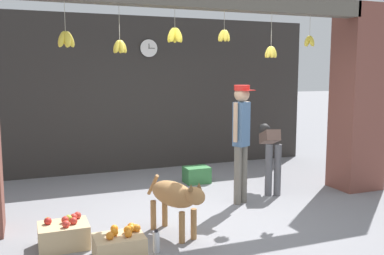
{
  "coord_description": "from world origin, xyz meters",
  "views": [
    {
      "loc": [
        -2.19,
        -5.18,
        1.92
      ],
      "look_at": [
        0.0,
        0.43,
        1.13
      ],
      "focal_mm": 40.0,
      "sensor_mm": 36.0,
      "label": 1
    }
  ],
  "objects_px": {
    "dog": "(175,196)",
    "fruit_crate_oranges": "(120,245)",
    "worker_stooping": "(270,149)",
    "fruit_crate_apples": "(64,234)",
    "shopkeeper": "(241,134)",
    "water_bottle": "(156,242)",
    "wall_clock": "(149,48)",
    "produce_box_green": "(197,175)"
  },
  "relations": [
    {
      "from": "produce_box_green",
      "to": "water_bottle",
      "type": "relative_size",
      "value": 1.72
    },
    {
      "from": "water_bottle",
      "to": "wall_clock",
      "type": "distance_m",
      "value": 4.57
    },
    {
      "from": "worker_stooping",
      "to": "water_bottle",
      "type": "xyz_separation_m",
      "value": [
        -2.36,
        -1.58,
        -0.58
      ]
    },
    {
      "from": "fruit_crate_oranges",
      "to": "produce_box_green",
      "type": "height_order",
      "value": "fruit_crate_oranges"
    },
    {
      "from": "shopkeeper",
      "to": "wall_clock",
      "type": "bearing_deg",
      "value": -102.37
    },
    {
      "from": "fruit_crate_oranges",
      "to": "water_bottle",
      "type": "bearing_deg",
      "value": -3.75
    },
    {
      "from": "dog",
      "to": "fruit_crate_apples",
      "type": "distance_m",
      "value": 1.31
    },
    {
      "from": "dog",
      "to": "fruit_crate_oranges",
      "type": "height_order",
      "value": "dog"
    },
    {
      "from": "dog",
      "to": "worker_stooping",
      "type": "bearing_deg",
      "value": 101.68
    },
    {
      "from": "water_bottle",
      "to": "wall_clock",
      "type": "relative_size",
      "value": 0.7
    },
    {
      "from": "produce_box_green",
      "to": "wall_clock",
      "type": "height_order",
      "value": "wall_clock"
    },
    {
      "from": "worker_stooping",
      "to": "dog",
      "type": "bearing_deg",
      "value": -131.04
    },
    {
      "from": "fruit_crate_oranges",
      "to": "water_bottle",
      "type": "height_order",
      "value": "fruit_crate_oranges"
    },
    {
      "from": "worker_stooping",
      "to": "wall_clock",
      "type": "relative_size",
      "value": 2.97
    },
    {
      "from": "fruit_crate_apples",
      "to": "produce_box_green",
      "type": "distance_m",
      "value": 3.13
    },
    {
      "from": "dog",
      "to": "worker_stooping",
      "type": "height_order",
      "value": "worker_stooping"
    },
    {
      "from": "water_bottle",
      "to": "produce_box_green",
      "type": "bearing_deg",
      "value": 59.49
    },
    {
      "from": "fruit_crate_apples",
      "to": "shopkeeper",
      "type": "bearing_deg",
      "value": 15.38
    },
    {
      "from": "shopkeeper",
      "to": "fruit_crate_apples",
      "type": "relative_size",
      "value": 3.24
    },
    {
      "from": "shopkeeper",
      "to": "fruit_crate_oranges",
      "type": "xyz_separation_m",
      "value": [
        -2.03,
        -1.18,
        -0.9
      ]
    },
    {
      "from": "water_bottle",
      "to": "wall_clock",
      "type": "height_order",
      "value": "wall_clock"
    },
    {
      "from": "fruit_crate_oranges",
      "to": "produce_box_green",
      "type": "bearing_deg",
      "value": 53.12
    },
    {
      "from": "worker_stooping",
      "to": "produce_box_green",
      "type": "distance_m",
      "value": 1.4
    },
    {
      "from": "fruit_crate_apples",
      "to": "produce_box_green",
      "type": "xyz_separation_m",
      "value": [
        2.39,
        2.02,
        -0.0
      ]
    },
    {
      "from": "fruit_crate_apples",
      "to": "produce_box_green",
      "type": "bearing_deg",
      "value": 40.11
    },
    {
      "from": "shopkeeper",
      "to": "worker_stooping",
      "type": "distance_m",
      "value": 0.88
    },
    {
      "from": "shopkeeper",
      "to": "fruit_crate_oranges",
      "type": "height_order",
      "value": "shopkeeper"
    },
    {
      "from": "dog",
      "to": "shopkeeper",
      "type": "distance_m",
      "value": 1.64
    },
    {
      "from": "worker_stooping",
      "to": "fruit_crate_oranges",
      "type": "distance_m",
      "value": 3.21
    },
    {
      "from": "fruit_crate_apples",
      "to": "worker_stooping",
      "type": "bearing_deg",
      "value": 18.18
    },
    {
      "from": "fruit_crate_apples",
      "to": "fruit_crate_oranges",
      "type": "bearing_deg",
      "value": -42.42
    },
    {
      "from": "fruit_crate_apples",
      "to": "wall_clock",
      "type": "relative_size",
      "value": 1.5
    },
    {
      "from": "water_bottle",
      "to": "fruit_crate_apples",
      "type": "bearing_deg",
      "value": 151.06
    },
    {
      "from": "worker_stooping",
      "to": "fruit_crate_oranges",
      "type": "xyz_separation_m",
      "value": [
        -2.75,
        -1.55,
        -0.57
      ]
    },
    {
      "from": "fruit_crate_apples",
      "to": "produce_box_green",
      "type": "relative_size",
      "value": 1.25
    },
    {
      "from": "produce_box_green",
      "to": "wall_clock",
      "type": "bearing_deg",
      "value": 109.27
    },
    {
      "from": "shopkeeper",
      "to": "water_bottle",
      "type": "xyz_separation_m",
      "value": [
        -1.64,
        -1.2,
        -0.92
      ]
    },
    {
      "from": "worker_stooping",
      "to": "fruit_crate_oranges",
      "type": "relative_size",
      "value": 2.05
    },
    {
      "from": "dog",
      "to": "worker_stooping",
      "type": "xyz_separation_m",
      "value": [
        2.02,
        1.2,
        0.23
      ]
    },
    {
      "from": "dog",
      "to": "wall_clock",
      "type": "xyz_separation_m",
      "value": [
        0.67,
        3.47,
        1.89
      ]
    },
    {
      "from": "fruit_crate_apples",
      "to": "wall_clock",
      "type": "height_order",
      "value": "wall_clock"
    },
    {
      "from": "dog",
      "to": "shopkeeper",
      "type": "xyz_separation_m",
      "value": [
        1.3,
        0.83,
        0.56
      ]
    }
  ]
}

